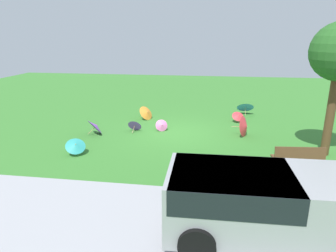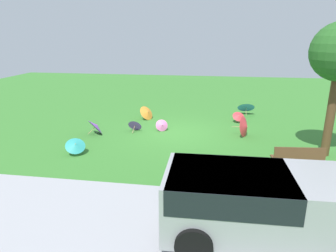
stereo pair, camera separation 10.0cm
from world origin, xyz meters
TOP-DOWN VIEW (x-y plane):
  - ground at (0.00, 0.00)m, footprint 40.00×40.00m
  - road_strip at (0.00, 6.92)m, footprint 40.00×3.61m
  - van_dark at (-2.82, 7.07)m, footprint 4.64×2.20m
  - park_bench at (-4.42, 3.46)m, footprint 1.64×0.63m
  - parasol_teal_0 at (3.39, 3.15)m, footprint 0.98×0.97m
  - parasol_orange_0 at (1.81, -2.06)m, footprint 0.91×0.99m
  - parasol_purple_0 at (3.54, 0.73)m, footprint 1.06×1.08m
  - parasol_red_0 at (-3.07, 0.06)m, footprint 0.92×0.97m
  - parasol_purple_1 at (1.92, 0.01)m, footprint 0.67×0.65m
  - parasol_blue_0 at (-3.45, -3.92)m, footprint 0.96×0.85m
  - parasol_red_1 at (-2.94, -2.18)m, footprint 0.72×0.67m
  - parasol_pink_0 at (0.69, -0.19)m, footprint 0.66×0.66m

SIDE VIEW (x-z plane):
  - ground at x=0.00m, z-range 0.00..0.00m
  - road_strip at x=0.00m, z-range 0.00..0.01m
  - parasol_pink_0 at x=0.69m, z-range 0.00..0.56m
  - parasol_purple_1 at x=1.92m, z-range 0.00..0.58m
  - parasol_red_1 at x=-2.94m, z-range 0.06..0.62m
  - parasol_orange_0 at x=1.81m, z-range 0.00..0.74m
  - parasol_teal_0 at x=3.39m, z-range 0.05..0.70m
  - parasol_purple_0 at x=3.54m, z-range 0.00..0.76m
  - parasol_blue_0 at x=-3.45m, z-range 0.05..0.86m
  - park_bench at x=-4.42m, z-range 0.01..0.92m
  - parasol_red_0 at x=-3.07m, z-range 0.00..0.93m
  - van_dark at x=-2.82m, z-range 0.15..1.68m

